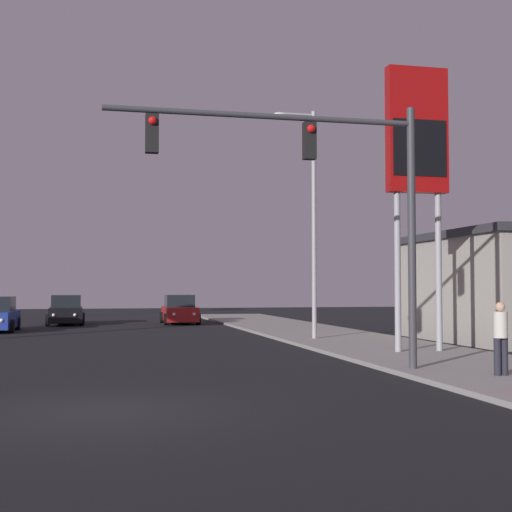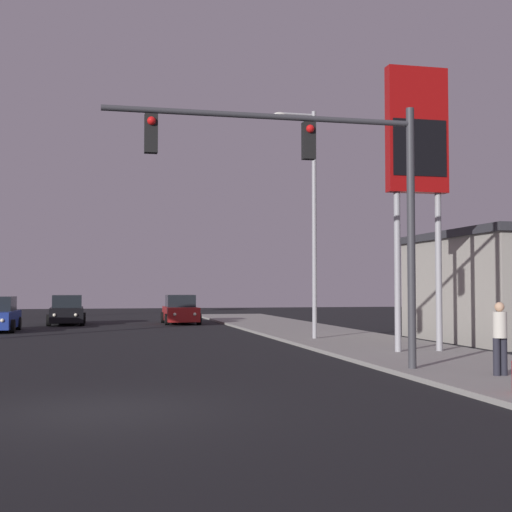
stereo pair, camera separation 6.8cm
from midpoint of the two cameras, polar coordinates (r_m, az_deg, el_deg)
ground_plane at (r=12.82m, az=-12.51°, el=-12.01°), size 120.00×120.00×0.00m
sidewalk_right at (r=24.66m, az=10.28°, el=-7.28°), size 5.00×60.00×0.12m
car_red at (r=41.80m, az=-6.18°, el=-4.37°), size 2.04×4.32×1.68m
car_black at (r=41.94m, az=-15.01°, el=-4.29°), size 2.04×4.33×1.68m
traffic_light_mast at (r=17.49m, az=5.59°, el=6.11°), size 7.68×0.36×6.50m
street_lamp at (r=28.27m, az=4.34°, el=3.57°), size 1.74×0.24×9.00m
gas_station_sign at (r=23.43m, az=12.68°, el=8.60°), size 2.00×0.42×9.00m
pedestrian_on_sidewalk at (r=17.25m, az=18.87°, el=-6.01°), size 0.34×0.32×1.67m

